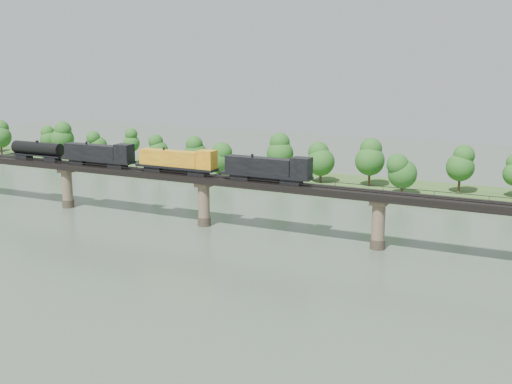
% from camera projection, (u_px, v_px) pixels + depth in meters
% --- Properties ---
extents(ground, '(400.00, 400.00, 0.00)m').
position_uv_depth(ground, '(121.00, 263.00, 118.53)').
color(ground, '#3C4C3C').
rests_on(ground, ground).
extents(far_bank, '(300.00, 24.00, 1.60)m').
position_uv_depth(far_bank, '(298.00, 180.00, 192.84)').
color(far_bank, '#315220').
rests_on(far_bank, ground).
extents(bridge, '(236.00, 30.00, 11.50)m').
position_uv_depth(bridge, '(204.00, 202.00, 143.68)').
color(bridge, '#473A2D').
rests_on(bridge, ground).
extents(bridge_superstructure, '(220.00, 4.90, 0.75)m').
position_uv_depth(bridge_superstructure, '(203.00, 174.00, 142.35)').
color(bridge_superstructure, black).
rests_on(bridge_superstructure, bridge).
extents(far_treeline, '(289.06, 17.54, 13.60)m').
position_uv_depth(far_treeline, '(267.00, 154.00, 190.80)').
color(far_treeline, '#382619').
rests_on(far_treeline, far_bank).
extents(freight_train, '(82.74, 3.22, 5.69)m').
position_uv_depth(freight_train, '(149.00, 159.00, 148.14)').
color(freight_train, black).
rests_on(freight_train, bridge).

